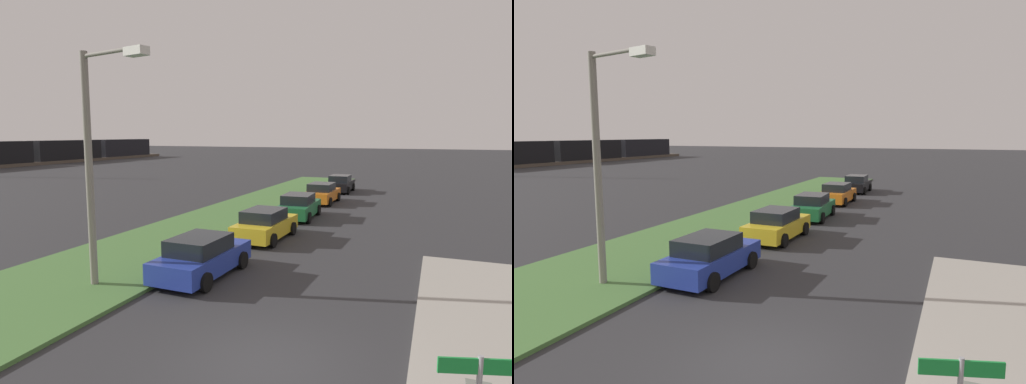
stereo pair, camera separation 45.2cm
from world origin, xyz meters
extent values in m
plane|color=#2D2D30|center=(0.00, 0.00, 0.00)|extent=(300.00, 300.00, 0.00)
cube|color=#477238|center=(10.00, 8.06, 0.06)|extent=(60.00, 6.00, 0.12)
cube|color=#23389E|center=(4.79, 4.23, 0.57)|extent=(4.34, 1.89, 0.70)
cube|color=black|center=(4.59, 4.23, 1.19)|extent=(2.23, 1.65, 0.55)
cylinder|color=black|center=(6.16, 5.10, 0.32)|extent=(0.64, 0.23, 0.64)
cylinder|color=black|center=(6.12, 3.30, 0.32)|extent=(0.64, 0.23, 0.64)
cylinder|color=black|center=(3.46, 5.16, 0.32)|extent=(0.64, 0.23, 0.64)
cylinder|color=black|center=(3.43, 3.36, 0.32)|extent=(0.64, 0.23, 0.64)
cube|color=gold|center=(10.78, 4.18, 0.57)|extent=(4.34, 1.89, 0.70)
cube|color=black|center=(10.58, 4.18, 1.19)|extent=(2.23, 1.64, 0.55)
cylinder|color=black|center=(12.15, 5.05, 0.32)|extent=(0.64, 0.23, 0.64)
cylinder|color=black|center=(12.11, 3.25, 0.32)|extent=(0.64, 0.23, 0.64)
cylinder|color=black|center=(9.45, 5.11, 0.32)|extent=(0.64, 0.23, 0.64)
cylinder|color=black|center=(9.41, 3.31, 0.32)|extent=(0.64, 0.23, 0.64)
cube|color=#1E6B38|center=(16.46, 4.26, 0.57)|extent=(4.39, 2.02, 0.70)
cube|color=black|center=(16.26, 4.25, 1.19)|extent=(2.28, 1.71, 0.55)
cylinder|color=black|center=(17.76, 5.23, 0.32)|extent=(0.65, 0.25, 0.64)
cylinder|color=black|center=(17.85, 3.43, 0.32)|extent=(0.65, 0.25, 0.64)
cylinder|color=black|center=(15.06, 5.09, 0.32)|extent=(0.65, 0.25, 0.64)
cylinder|color=black|center=(15.16, 3.29, 0.32)|extent=(0.65, 0.25, 0.64)
cube|color=orange|center=(22.70, 4.41, 0.57)|extent=(4.31, 1.83, 0.70)
cube|color=black|center=(22.50, 4.41, 1.19)|extent=(2.21, 1.62, 0.55)
cylinder|color=black|center=(24.05, 5.30, 0.32)|extent=(0.64, 0.22, 0.64)
cylinder|color=black|center=(24.04, 3.50, 0.32)|extent=(0.64, 0.22, 0.64)
cylinder|color=black|center=(21.35, 5.32, 0.32)|extent=(0.64, 0.22, 0.64)
cylinder|color=black|center=(21.34, 3.52, 0.32)|extent=(0.64, 0.22, 0.64)
cube|color=black|center=(29.36, 4.45, 0.57)|extent=(4.34, 1.89, 0.70)
cube|color=black|center=(29.16, 4.45, 1.19)|extent=(2.23, 1.65, 0.55)
cylinder|color=black|center=(30.69, 5.38, 0.32)|extent=(0.64, 0.23, 0.64)
cylinder|color=black|center=(30.73, 3.58, 0.32)|extent=(0.64, 0.23, 0.64)
cylinder|color=black|center=(27.99, 5.33, 0.32)|extent=(0.64, 0.23, 0.64)
cylinder|color=black|center=(28.03, 3.53, 0.32)|extent=(0.64, 0.23, 0.64)
cube|color=black|center=(50.85, 57.72, 2.20)|extent=(14.00, 3.00, 3.40)
cube|color=black|center=(66.05, 57.72, 2.20)|extent=(14.00, 3.00, 3.40)
cube|color=#198C38|center=(-3.26, -3.79, 2.48)|extent=(0.30, 0.87, 0.18)
cylinder|color=gray|center=(2.45, 6.95, 3.75)|extent=(0.24, 0.24, 7.50)
cylinder|color=gray|center=(2.21, 5.77, 7.35)|extent=(0.60, 2.38, 0.12)
cube|color=silver|center=(1.97, 4.60, 7.25)|extent=(0.49, 0.76, 0.24)
camera|label=1|loc=(-8.31, -3.25, 4.98)|focal=30.76mm
camera|label=2|loc=(-8.13, -3.66, 4.98)|focal=30.76mm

